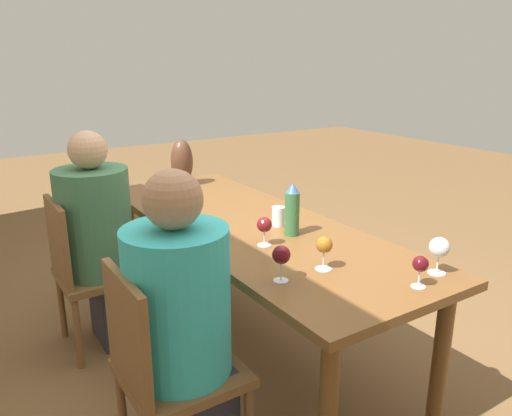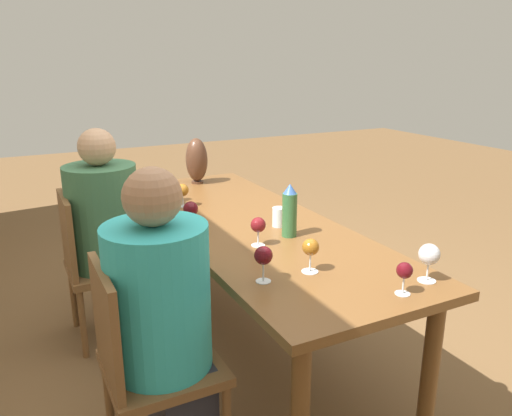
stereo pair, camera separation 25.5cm
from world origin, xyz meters
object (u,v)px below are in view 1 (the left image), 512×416
at_px(wine_glass_3, 439,248).
at_px(wine_glass_7, 281,256).
at_px(wine_glass_2, 162,188).
at_px(person_far, 99,236).
at_px(wine_glass_1, 175,193).
at_px(person_near, 183,320).
at_px(wine_glass_4, 191,212).
at_px(water_bottle, 292,210).
at_px(wine_glass_6, 264,225).
at_px(chair_far, 87,269).
at_px(chair_near, 164,367).
at_px(water_tumbler, 278,216).
at_px(vase, 182,162).
at_px(wine_glass_0, 420,265).
at_px(wine_glass_5, 324,246).

relative_size(wine_glass_3, wine_glass_7, 1.05).
bearing_deg(wine_glass_2, person_far, 95.94).
xyz_separation_m(wine_glass_1, person_near, (-1.01, 0.43, -0.21)).
bearing_deg(person_near, person_far, -0.00).
bearing_deg(wine_glass_4, wine_glass_7, -176.63).
bearing_deg(wine_glass_4, person_near, 150.74).
height_order(water_bottle, wine_glass_2, water_bottle).
bearing_deg(wine_glass_4, wine_glass_3, -148.17).
distance_m(wine_glass_6, person_far, 1.03).
bearing_deg(chair_far, wine_glass_1, -99.46).
height_order(water_bottle, chair_near, water_bottle).
relative_size(wine_glass_6, person_near, 0.11).
bearing_deg(wine_glass_2, water_tumbler, -153.37).
bearing_deg(vase, wine_glass_2, 141.01).
bearing_deg(wine_glass_0, person_far, 26.95).
xyz_separation_m(wine_glass_4, wine_glass_7, (-0.71, -0.04, -0.00)).
height_order(wine_glass_6, chair_near, wine_glass_6).
height_order(wine_glass_2, chair_near, wine_glass_2).
xyz_separation_m(wine_glass_2, chair_far, (-0.04, 0.49, -0.39)).
distance_m(wine_glass_2, wine_glass_5, 1.27).
relative_size(chair_near, person_near, 0.72).
bearing_deg(wine_glass_3, wine_glass_1, 20.11).
xyz_separation_m(wine_glass_6, person_near, (-0.24, 0.53, -0.21)).
bearing_deg(wine_glass_5, wine_glass_7, 89.01).
distance_m(wine_glass_5, chair_far, 1.44).
bearing_deg(wine_glass_7, water_bottle, -41.28).
bearing_deg(wine_glass_4, water_bottle, -127.29).
relative_size(wine_glass_0, wine_glass_5, 0.88).
height_order(wine_glass_1, chair_near, wine_glass_1).
distance_m(wine_glass_7, chair_near, 0.61).
xyz_separation_m(wine_glass_0, person_far, (1.54, 0.78, -0.20)).
xyz_separation_m(vase, chair_far, (-0.41, 0.79, -0.45)).
relative_size(wine_glass_4, person_near, 0.12).
distance_m(wine_glass_1, wine_glass_5, 1.14).
relative_size(water_tumbler, wine_glass_7, 0.69).
distance_m(water_tumbler, wine_glass_7, 0.68).
bearing_deg(wine_glass_0, chair_near, 62.90).
relative_size(wine_glass_3, chair_far, 0.17).
height_order(wine_glass_3, wine_glass_6, wine_glass_3).
relative_size(wine_glass_1, chair_near, 0.15).
bearing_deg(water_tumbler, wine_glass_4, 70.45).
height_order(wine_glass_0, wine_glass_7, wine_glass_7).
height_order(wine_glass_0, wine_glass_3, wine_glass_3).
xyz_separation_m(water_bottle, wine_glass_3, (-0.69, -0.22, -0.02)).
height_order(water_bottle, water_tumbler, water_bottle).
bearing_deg(wine_glass_1, wine_glass_6, -172.43).
height_order(wine_glass_3, person_far, person_far).
distance_m(wine_glass_3, wine_glass_6, 0.76).
distance_m(wine_glass_4, person_near, 0.71).
relative_size(water_tumbler, wine_glass_5, 0.70).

